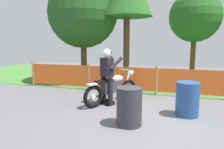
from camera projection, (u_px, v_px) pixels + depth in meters
name	position (u px, v px, depth m)	size (l,w,h in m)	color
ground	(145.00, 121.00, 5.03)	(24.00, 24.00, 0.02)	#5B5B60
grass_verge	(163.00, 79.00, 10.66)	(24.00, 6.72, 0.01)	#427A33
barrier_fence	(156.00, 80.00, 7.41)	(10.55, 0.08, 1.05)	#997547
tree_leftmost	(83.00, 13.00, 9.62)	(3.21, 3.21, 4.81)	brown
tree_near_right	(195.00, 17.00, 11.58)	(2.84, 2.84, 4.71)	brown
motorcycle_lead	(112.00, 88.00, 6.45)	(1.19, 1.88, 1.00)	black
rider_lead	(107.00, 75.00, 6.25)	(0.71, 0.72, 1.69)	black
oil_drum	(129.00, 106.00, 4.72)	(0.58, 0.58, 0.88)	#2D2D33
spare_drum	(187.00, 99.00, 5.33)	(0.58, 0.58, 0.88)	navy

